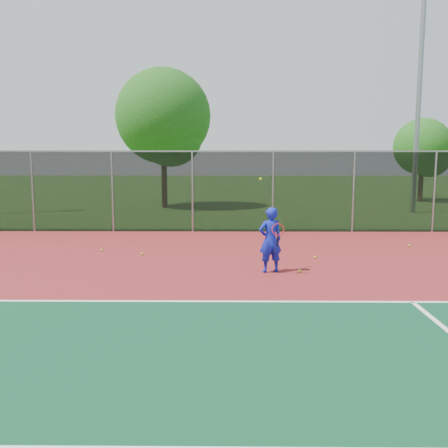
% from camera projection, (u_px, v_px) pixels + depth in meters
% --- Properties ---
extents(ground, '(120.00, 120.00, 0.00)m').
position_uv_depth(ground, '(347.00, 368.00, 6.91)').
color(ground, '#2C5C1A').
rests_on(ground, ground).
extents(court_apron, '(30.00, 20.00, 0.02)m').
position_uv_depth(court_apron, '(320.00, 319.00, 8.89)').
color(court_apron, maroon).
rests_on(court_apron, ground).
extents(fence_back, '(30.00, 0.06, 3.03)m').
position_uv_depth(fence_back, '(273.00, 191.00, 18.57)').
color(fence_back, black).
rests_on(fence_back, court_apron).
extents(tennis_player, '(0.67, 0.68, 2.34)m').
position_uv_depth(tennis_player, '(270.00, 240.00, 12.28)').
color(tennis_player, '#131FBB').
rests_on(tennis_player, court_apron).
extents(practice_ball_0, '(0.07, 0.07, 0.07)m').
position_uv_depth(practice_ball_0, '(142.00, 254.00, 14.45)').
color(practice_ball_0, '#ADCD17').
rests_on(practice_ball_0, court_apron).
extents(practice_ball_1, '(0.07, 0.07, 0.07)m').
position_uv_depth(practice_ball_1, '(102.00, 250.00, 15.01)').
color(practice_ball_1, '#ADCD17').
rests_on(practice_ball_1, court_apron).
extents(practice_ball_2, '(0.07, 0.07, 0.07)m').
position_uv_depth(practice_ball_2, '(299.00, 271.00, 12.34)').
color(practice_ball_2, '#ADCD17').
rests_on(practice_ball_2, court_apron).
extents(practice_ball_3, '(0.07, 0.07, 0.07)m').
position_uv_depth(practice_ball_3, '(409.00, 245.00, 15.77)').
color(practice_ball_3, '#ADCD17').
rests_on(practice_ball_3, court_apron).
extents(practice_ball_4, '(0.07, 0.07, 0.07)m').
position_uv_depth(practice_ball_4, '(315.00, 257.00, 14.02)').
color(practice_ball_4, '#ADCD17').
rests_on(practice_ball_4, court_apron).
extents(floodlight_n, '(0.90, 0.40, 12.13)m').
position_uv_depth(floodlight_n, '(420.00, 72.00, 24.03)').
color(floodlight_n, gray).
rests_on(floodlight_n, ground).
extents(tree_back_left, '(5.07, 5.07, 7.45)m').
position_uv_depth(tree_back_left, '(165.00, 120.00, 26.55)').
color(tree_back_left, '#3A2415').
rests_on(tree_back_left, ground).
extents(tree_back_mid, '(3.45, 3.45, 5.07)m').
position_uv_depth(tree_back_mid, '(425.00, 149.00, 30.25)').
color(tree_back_mid, '#3A2415').
rests_on(tree_back_mid, ground).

